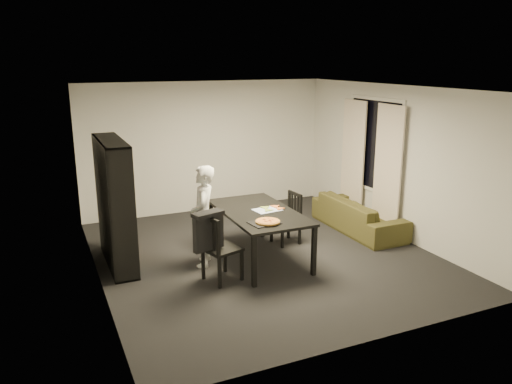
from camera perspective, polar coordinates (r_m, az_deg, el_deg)
name	(u,v)px	position (r m, az deg, el deg)	size (l,w,h in m)	color
room	(264,175)	(7.59, 0.94, 1.93)	(5.01, 5.51, 2.61)	black
window_pane	(374,145)	(9.33, 13.37, 5.24)	(0.02, 1.40, 1.60)	black
window_frame	(374,145)	(9.33, 13.34, 5.24)	(0.03, 1.52, 1.72)	white
curtain_left	(388,170)	(8.95, 14.80, 2.45)	(0.03, 0.70, 2.25)	beige
curtain_right	(353,159)	(9.76, 11.01, 3.69)	(0.03, 0.70, 2.25)	beige
bookshelf	(115,203)	(7.65, -15.84, -1.26)	(0.35, 1.50, 1.90)	black
dining_table	(259,215)	(7.61, 0.31, -2.67)	(1.04, 1.86, 0.78)	black
chair_left	(217,244)	(6.90, -4.53, -5.98)	(0.56, 0.56, 0.97)	black
chair_right	(290,214)	(8.38, 3.89, -2.57)	(0.44, 0.44, 0.86)	black
draped_jacket	(208,229)	(6.74, -5.48, -4.26)	(0.46, 0.30, 0.54)	black
person	(203,216)	(7.43, -6.03, -2.76)	(0.55, 0.36, 1.52)	silver
baking_tray	(264,223)	(7.03, 0.95, -3.54)	(0.40, 0.32, 0.01)	black
pepperoni_pizza	(268,221)	(7.02, 1.35, -3.38)	(0.35, 0.35, 0.03)	olive
kitchen_towel	(267,210)	(7.62, 1.28, -2.06)	(0.40, 0.30, 0.01)	silver
pizza_slices	(272,208)	(7.68, 1.81, -1.85)	(0.37, 0.31, 0.01)	gold
sofa	(358,215)	(9.20, 11.63, -2.54)	(2.00, 0.78, 0.58)	#3D3E19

